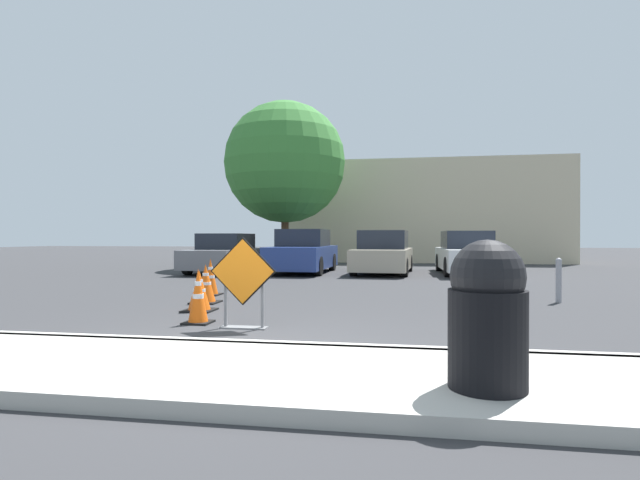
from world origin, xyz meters
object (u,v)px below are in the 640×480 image
object	(u,v)px
trash_bin	(487,314)
traffic_cone_fourth	(210,277)
traffic_cone_third	(206,284)
bollard_nearest	(463,278)
road_closed_sign	(243,280)
traffic_cone_nearest	(198,297)
traffic_cone_second	(199,291)
bollard_second	(559,279)
parked_car_third	(383,254)
parked_car_fourth	(467,254)
parked_car_second	(303,253)
parked_car_nearest	(226,254)

from	to	relation	value
trash_bin	traffic_cone_fourth	bearing A→B (deg)	126.54
traffic_cone_third	bollard_nearest	size ratio (longest dim) A/B	0.88
road_closed_sign	traffic_cone_third	world-z (taller)	road_closed_sign
traffic_cone_nearest	bollard_nearest	distance (m)	5.41
traffic_cone_second	bollard_second	distance (m)	6.90
road_closed_sign	bollard_second	bearing A→B (deg)	35.25
traffic_cone_nearest	road_closed_sign	bearing A→B (deg)	-21.32
traffic_cone_nearest	traffic_cone_second	world-z (taller)	traffic_cone_nearest
traffic_cone_second	bollard_nearest	distance (m)	5.20
trash_bin	bollard_nearest	world-z (taller)	trash_bin
parked_car_third	bollard_nearest	distance (m)	7.52
parked_car_fourth	bollard_nearest	xyz separation A→B (m)	(-0.99, -7.54, -0.23)
road_closed_sign	parked_car_second	world-z (taller)	parked_car_second
traffic_cone_third	bollard_nearest	xyz separation A→B (m)	(5.01, 1.19, 0.09)
road_closed_sign	traffic_cone_nearest	world-z (taller)	road_closed_sign
parked_car_nearest	parked_car_second	world-z (taller)	parked_car_second
parked_car_third	traffic_cone_fourth	bearing A→B (deg)	67.80
traffic_cone_third	traffic_cone_fourth	distance (m)	1.33
parked_car_second	trash_bin	world-z (taller)	parked_car_second
parked_car_nearest	bollard_second	size ratio (longest dim) A/B	5.31
road_closed_sign	parked_car_third	size ratio (longest dim) A/B	0.30
bollard_second	parked_car_fourth	bearing A→B (deg)	96.35
traffic_cone_nearest	traffic_cone_fourth	size ratio (longest dim) A/B	1.01
parked_car_third	trash_bin	bearing A→B (deg)	99.50
traffic_cone_third	parked_car_third	size ratio (longest dim) A/B	0.18
traffic_cone_third	parked_car_second	distance (m)	8.44
traffic_cone_third	parked_car_fourth	bearing A→B (deg)	55.47
traffic_cone_fourth	parked_car_second	xyz separation A→B (m)	(0.65, 7.16, 0.32)
traffic_cone_fourth	parked_car_nearest	bearing A→B (deg)	107.68
parked_car_third	bollard_second	size ratio (longest dim) A/B	4.91
parked_car_third	bollard_second	xyz separation A→B (m)	(3.72, -7.28, -0.22)
parked_car_nearest	bollard_nearest	xyz separation A→B (m)	(7.65, -7.09, -0.21)
parked_car_second	bollard_nearest	distance (m)	8.68
parked_car_third	traffic_cone_second	bearing A→B (deg)	77.47
parked_car_nearest	parked_car_fourth	world-z (taller)	parked_car_fourth
traffic_cone_second	road_closed_sign	bearing A→B (deg)	-49.11
road_closed_sign	parked_car_fourth	bearing A→B (deg)	68.61
road_closed_sign	bollard_second	xyz separation A→B (m)	(5.24, 3.70, -0.22)
road_closed_sign	parked_car_nearest	distance (m)	11.59
parked_car_nearest	parked_car_third	size ratio (longest dim) A/B	1.08
traffic_cone_nearest	bollard_second	xyz separation A→B (m)	(6.05, 3.39, 0.07)
traffic_cone_third	parked_car_nearest	size ratio (longest dim) A/B	0.16
road_closed_sign	parked_car_nearest	xyz separation A→B (m)	(-4.24, 10.79, -0.02)
traffic_cone_second	trash_bin	world-z (taller)	trash_bin
traffic_cone_fourth	bollard_nearest	world-z (taller)	bollard_nearest
parked_car_second	bollard_nearest	bearing A→B (deg)	124.67
parked_car_nearest	bollard_second	distance (m)	11.84
parked_car_nearest	traffic_cone_nearest	bearing A→B (deg)	108.17
road_closed_sign	traffic_cone_third	size ratio (longest dim) A/B	1.70
parked_car_fourth	bollard_nearest	distance (m)	7.61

